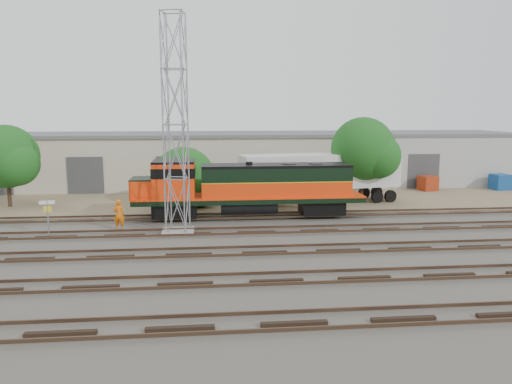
{
  "coord_description": "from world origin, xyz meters",
  "views": [
    {
      "loc": [
        -3.0,
        -28.43,
        7.49
      ],
      "look_at": [
        0.23,
        4.0,
        2.2
      ],
      "focal_mm": 35.0,
      "sensor_mm": 36.0,
      "label": 1
    }
  ],
  "objects": [
    {
      "name": "tree_west",
      "position": [
        -18.29,
        11.93,
        3.87
      ],
      "size": [
        5.2,
        4.95,
        6.47
      ],
      "color": "#382619",
      "rests_on": "ground"
    },
    {
      "name": "warehouse",
      "position": [
        0.04,
        22.98,
        2.65
      ],
      "size": [
        58.4,
        10.4,
        5.3
      ],
      "color": "#BBB49B",
      "rests_on": "ground"
    },
    {
      "name": "dirt_strip",
      "position": [
        0.0,
        15.0,
        0.01
      ],
      "size": [
        80.0,
        16.0,
        0.02
      ],
      "primitive_type": "cube",
      "color": "#726047",
      "rests_on": "ground"
    },
    {
      "name": "tracks",
      "position": [
        0.0,
        -3.0,
        0.08
      ],
      "size": [
        80.0,
        20.4,
        0.28
      ],
      "color": "black",
      "rests_on": "ground"
    },
    {
      "name": "dumpster_red",
      "position": [
        17.98,
        16.73,
        0.7
      ],
      "size": [
        1.78,
        1.71,
        1.4
      ],
      "primitive_type": "cube",
      "rotation": [
        0.0,
        0.0,
        0.23
      ],
      "color": "maroon",
      "rests_on": "ground"
    },
    {
      "name": "semi_trailer",
      "position": [
        6.57,
        11.18,
        2.56
      ],
      "size": [
        13.5,
        5.06,
        4.07
      ],
      "rotation": [
        0.0,
        0.0,
        0.19
      ],
      "color": "silver",
      "rests_on": "ground"
    },
    {
      "name": "tree_mid",
      "position": [
        -4.56,
        11.17,
        2.08
      ],
      "size": [
        5.25,
        5.0,
        5.0
      ],
      "color": "#382619",
      "rests_on": "ground"
    },
    {
      "name": "ground",
      "position": [
        0.0,
        0.0,
        0.0
      ],
      "size": [
        140.0,
        140.0,
        0.0
      ],
      "primitive_type": "plane",
      "color": "#47423A",
      "rests_on": "ground"
    },
    {
      "name": "sign_post",
      "position": [
        -12.62,
        2.22,
        1.54
      ],
      "size": [
        0.9,
        0.17,
        2.21
      ],
      "color": "gray",
      "rests_on": "ground"
    },
    {
      "name": "tree_east",
      "position": [
        10.02,
        11.1,
        4.29
      ],
      "size": [
        5.47,
        5.21,
        7.04
      ],
      "color": "#382619",
      "rests_on": "ground"
    },
    {
      "name": "dumpster_blue",
      "position": [
        25.16,
        16.55,
        0.75
      ],
      "size": [
        1.76,
        1.67,
        1.5
      ],
      "primitive_type": "cube",
      "rotation": [
        0.0,
        0.0,
        0.11
      ],
      "color": "navy",
      "rests_on": "ground"
    },
    {
      "name": "locomotive",
      "position": [
        -0.33,
        6.0,
        2.25
      ],
      "size": [
        16.15,
        2.83,
        3.88
      ],
      "color": "black",
      "rests_on": "tracks"
    },
    {
      "name": "signal_tower",
      "position": [
        -4.82,
        2.08,
        6.45
      ],
      "size": [
        1.95,
        1.95,
        13.2
      ],
      "rotation": [
        0.0,
        0.0,
        -0.23
      ],
      "color": "gray",
      "rests_on": "ground"
    },
    {
      "name": "worker",
      "position": [
        -8.6,
        3.32,
        0.99
      ],
      "size": [
        0.76,
        0.53,
        1.98
      ],
      "primitive_type": "imported",
      "rotation": [
        0.0,
        0.0,
        3.06
      ],
      "color": "orange",
      "rests_on": "ground"
    }
  ]
}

